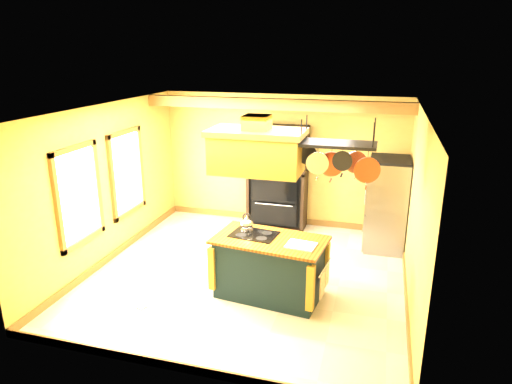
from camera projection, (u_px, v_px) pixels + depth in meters
The scene contains 15 objects.
floor at pixel (248, 274), 7.52m from camera, with size 5.00×5.00×0.00m, color beige.
ceiling at pixel (247, 110), 6.71m from camera, with size 5.00×5.00×0.00m, color white.
wall_back at pixel (282, 160), 9.41m from camera, with size 5.00×0.02×2.70m, color #BA9744.
wall_front at pixel (179, 267), 4.82m from camera, with size 5.00×0.02×2.70m, color #BA9744.
wall_left at pixel (107, 184), 7.77m from camera, with size 0.02×5.00×2.70m, color #BA9744.
wall_right at pixel (416, 211), 6.47m from camera, with size 0.02×5.00×2.70m, color #BA9744.
ceiling_beam at pixel (274, 104), 8.31m from camera, with size 5.00×0.15×0.20m, color brown.
window_near at pixel (79, 195), 7.01m from camera, with size 0.06×1.06×1.56m.
window_far at pixel (127, 173), 8.29m from camera, with size 0.06×1.06×1.56m.
kitchen_island at pixel (269, 267), 6.76m from camera, with size 1.72×1.09×1.11m.
range_hood at pixel (257, 149), 6.28m from camera, with size 1.32×0.75×0.80m.
pot_rack at pixel (338, 153), 5.99m from camera, with size 1.10×0.50×0.80m.
refrigerator at pixel (386, 206), 8.32m from camera, with size 0.72×0.85×1.67m.
hutch at pixel (278, 187), 9.37m from camera, with size 1.19×0.54×2.11m.
floor_register at pixel (138, 306), 6.59m from camera, with size 0.28×0.12×0.01m, color black.
Camera 1 is at (1.96, -6.48, 3.56)m, focal length 32.00 mm.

